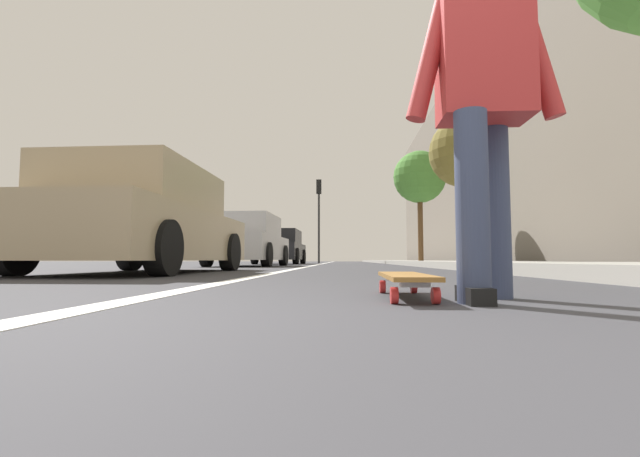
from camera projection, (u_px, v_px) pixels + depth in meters
name	position (u px, v px, depth m)	size (l,w,h in m)	color
ground_plane	(349.00, 267.00, 10.58)	(80.00, 80.00, 0.00)	#38383D
lane_stripe_white	(323.00, 264.00, 20.60)	(52.00, 0.16, 0.01)	silver
sidewalk_curb	(428.00, 262.00, 18.38)	(52.00, 3.20, 0.15)	#9E9B93
building_facade	(474.00, 161.00, 22.57)	(40.00, 1.20, 10.58)	#6F665B
skateboard	(405.00, 278.00, 2.12)	(0.84, 0.21, 0.11)	red
skater_person	(483.00, 95.00, 2.01)	(0.46, 0.72, 1.64)	#384260
parked_car_near	(143.00, 223.00, 6.19)	(4.27, 2.05, 1.48)	tan
parked_car_mid	(248.00, 242.00, 12.80)	(4.14, 1.96, 1.48)	#B7B7BC
parked_car_far	(280.00, 248.00, 19.31)	(4.32, 1.99, 1.50)	black
traffic_light	(319.00, 206.00, 24.70)	(0.33, 0.28, 4.71)	#2D2D2D
street_tree_mid	(465.00, 155.00, 11.36)	(1.84, 1.84, 3.90)	brown
street_tree_far	(420.00, 178.00, 18.06)	(2.15, 2.15, 4.68)	brown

